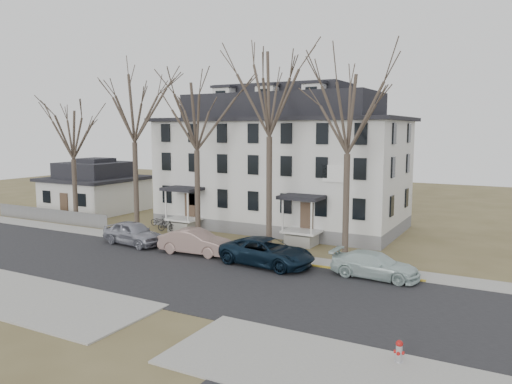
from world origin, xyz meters
The scene contains 20 objects.
ground centered at (0.00, 0.00, 0.00)m, with size 120.00×120.00×0.00m, color brown.
main_road centered at (0.00, 2.00, 0.00)m, with size 120.00×10.00×0.04m, color #27272A.
far_sidewalk centered at (0.00, 8.00, 0.00)m, with size 120.00×2.00×0.08m, color #A09F97.
near_sidewalk_right centered at (12.00, -5.00, 0.00)m, with size 14.00×5.00×0.08m, color #A09F97.
yellow_curb centered at (5.00, 7.10, 0.00)m, with size 14.00×0.25×0.06m, color gold.
boarding_house centered at (-2.00, 17.95, 5.38)m, with size 20.80×12.36×12.05m.
small_house centered at (-22.00, 16.00, 2.25)m, with size 8.70×8.70×5.00m.
fence centered at (-21.00, 9.50, 0.00)m, with size 14.00×0.06×1.20m, color gray.
tree_far_left centered at (-11.00, 9.80, 10.34)m, with size 8.40×8.40×13.72m.
tree_mid_left centered at (-5.00, 9.80, 9.60)m, with size 7.80×7.80×12.74m.
tree_center centered at (1.00, 9.80, 11.08)m, with size 9.00×9.00×14.70m.
tree_mid_right centered at (6.50, 9.80, 9.60)m, with size 7.80×7.80×12.74m.
tree_bungalow centered at (-18.00, 9.80, 8.12)m, with size 6.60×6.60×10.78m.
car_silver centered at (-8.15, 6.23, 0.85)m, with size 2.01×4.99×1.70m, color #999BA8.
car_tan centered at (-2.65, 6.17, 0.82)m, with size 1.73×4.97×1.64m, color gray.
car_navy centered at (2.85, 5.94, 0.83)m, with size 2.75×5.96×1.66m, color black.
car_white centered at (9.32, 6.57, 0.72)m, with size 2.01×4.93×1.43m, color silver.
bicycle_left centered at (-11.00, 12.56, 0.45)m, with size 0.60×1.71×0.90m, color black.
bicycle_right centered at (-9.01, 11.05, 0.49)m, with size 0.46×1.63×0.98m, color black.
fire_hydrant centered at (12.87, -3.23, 0.44)m, with size 0.36×0.34×0.87m.
Camera 1 is at (16.46, -20.47, 8.29)m, focal length 35.00 mm.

